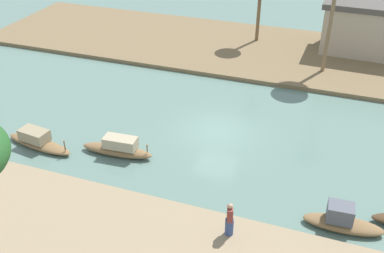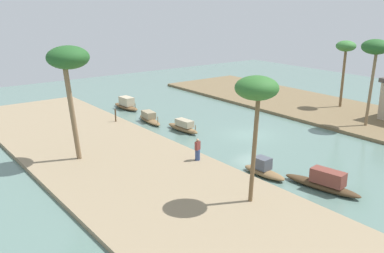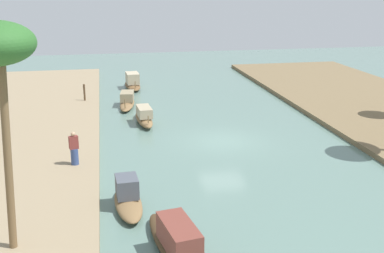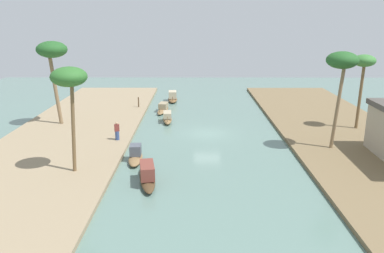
{
  "view_description": "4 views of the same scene",
  "coord_description": "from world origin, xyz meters",
  "px_view_note": "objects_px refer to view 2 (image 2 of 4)",
  "views": [
    {
      "loc": [
        6.03,
        -21.33,
        14.01
      ],
      "look_at": [
        -1.16,
        -1.2,
        0.78
      ],
      "focal_mm": 41.84,
      "sensor_mm": 36.0,
      "label": 1
    },
    {
      "loc": [
        26.59,
        -26.18,
        11.5
      ],
      "look_at": [
        -3.62,
        -3.62,
        0.55
      ],
      "focal_mm": 41.03,
      "sensor_mm": 36.0,
      "label": 2
    },
    {
      "loc": [
        24.52,
        -6.42,
        8.58
      ],
      "look_at": [
        -0.57,
        -1.67,
        0.78
      ],
      "focal_mm": 44.1,
      "sensor_mm": 36.0,
      "label": 3
    },
    {
      "loc": [
        35.32,
        -1.3,
        10.64
      ],
      "look_at": [
        0.33,
        -1.45,
        0.79
      ],
      "focal_mm": 36.23,
      "sensor_mm": 36.0,
      "label": 4
    }
  ],
  "objects_px": {
    "mooring_post": "(116,115)",
    "sampan_with_red_awning": "(126,104)",
    "person_on_near_bank": "(198,151)",
    "palm_tree_left_far": "(257,91)",
    "palm_tree_left_near": "(68,61)",
    "sampan_open_hull": "(183,127)",
    "palm_tree_right_tall": "(375,49)",
    "sampan_downstream_large": "(149,118)",
    "palm_tree_right_short": "(346,49)",
    "sampan_upstream_small": "(324,182)",
    "sampan_with_tall_canopy": "(264,170)"
  },
  "relations": [
    {
      "from": "sampan_upstream_small",
      "to": "palm_tree_left_far",
      "type": "xyz_separation_m",
      "value": [
        -1.17,
        -5.08,
        6.24
      ]
    },
    {
      "from": "sampan_with_red_awning",
      "to": "person_on_near_bank",
      "type": "relative_size",
      "value": 2.61
    },
    {
      "from": "sampan_downstream_large",
      "to": "palm_tree_left_near",
      "type": "height_order",
      "value": "palm_tree_left_near"
    },
    {
      "from": "sampan_downstream_large",
      "to": "person_on_near_bank",
      "type": "distance_m",
      "value": 12.22
    },
    {
      "from": "palm_tree_left_near",
      "to": "person_on_near_bank",
      "type": "bearing_deg",
      "value": 52.04
    },
    {
      "from": "sampan_with_red_awning",
      "to": "palm_tree_right_tall",
      "type": "relative_size",
      "value": 0.54
    },
    {
      "from": "sampan_upstream_small",
      "to": "palm_tree_right_tall",
      "type": "height_order",
      "value": "palm_tree_right_tall"
    },
    {
      "from": "person_on_near_bank",
      "to": "palm_tree_left_far",
      "type": "height_order",
      "value": "palm_tree_left_far"
    },
    {
      "from": "person_on_near_bank",
      "to": "mooring_post",
      "type": "relative_size",
      "value": 1.35
    },
    {
      "from": "sampan_upstream_small",
      "to": "palm_tree_left_near",
      "type": "relative_size",
      "value": 0.64
    },
    {
      "from": "sampan_with_red_awning",
      "to": "palm_tree_right_short",
      "type": "bearing_deg",
      "value": 49.57
    },
    {
      "from": "palm_tree_right_tall",
      "to": "person_on_near_bank",
      "type": "bearing_deg",
      "value": -96.36
    },
    {
      "from": "sampan_downstream_large",
      "to": "person_on_near_bank",
      "type": "bearing_deg",
      "value": -7.43
    },
    {
      "from": "palm_tree_left_near",
      "to": "palm_tree_right_tall",
      "type": "bearing_deg",
      "value": 73.47
    },
    {
      "from": "palm_tree_left_far",
      "to": "sampan_downstream_large",
      "type": "bearing_deg",
      "value": 166.32
    },
    {
      "from": "sampan_open_hull",
      "to": "palm_tree_right_tall",
      "type": "relative_size",
      "value": 0.51
    },
    {
      "from": "sampan_upstream_small",
      "to": "palm_tree_left_far",
      "type": "height_order",
      "value": "palm_tree_left_far"
    },
    {
      "from": "mooring_post",
      "to": "palm_tree_left_far",
      "type": "height_order",
      "value": "palm_tree_left_far"
    },
    {
      "from": "person_on_near_bank",
      "to": "palm_tree_left_far",
      "type": "bearing_deg",
      "value": -119.46
    },
    {
      "from": "person_on_near_bank",
      "to": "palm_tree_right_short",
      "type": "xyz_separation_m",
      "value": [
        -3.86,
        22.54,
        5.48
      ]
    },
    {
      "from": "person_on_near_bank",
      "to": "palm_tree_right_short",
      "type": "distance_m",
      "value": 23.52
    },
    {
      "from": "palm_tree_right_short",
      "to": "palm_tree_right_tall",
      "type": "bearing_deg",
      "value": -35.99
    },
    {
      "from": "sampan_downstream_large",
      "to": "palm_tree_left_near",
      "type": "bearing_deg",
      "value": -50.55
    },
    {
      "from": "palm_tree_left_near",
      "to": "palm_tree_left_far",
      "type": "relative_size",
      "value": 1.13
    },
    {
      "from": "sampan_open_hull",
      "to": "person_on_near_bank",
      "type": "height_order",
      "value": "person_on_near_bank"
    },
    {
      "from": "sampan_open_hull",
      "to": "palm_tree_left_near",
      "type": "height_order",
      "value": "palm_tree_left_near"
    },
    {
      "from": "sampan_with_red_awning",
      "to": "sampan_downstream_large",
      "type": "height_order",
      "value": "sampan_with_red_awning"
    },
    {
      "from": "sampan_with_tall_canopy",
      "to": "sampan_upstream_small",
      "type": "relative_size",
      "value": 0.66
    },
    {
      "from": "palm_tree_right_tall",
      "to": "sampan_open_hull",
      "type": "bearing_deg",
      "value": -122.96
    },
    {
      "from": "palm_tree_left_far",
      "to": "sampan_open_hull",
      "type": "bearing_deg",
      "value": 159.39
    },
    {
      "from": "person_on_near_bank",
      "to": "palm_tree_right_tall",
      "type": "bearing_deg",
      "value": -24.07
    },
    {
      "from": "mooring_post",
      "to": "palm_tree_left_near",
      "type": "relative_size",
      "value": 0.15
    },
    {
      "from": "sampan_downstream_large",
      "to": "palm_tree_right_tall",
      "type": "relative_size",
      "value": 0.56
    },
    {
      "from": "sampan_with_tall_canopy",
      "to": "mooring_post",
      "type": "distance_m",
      "value": 17.52
    },
    {
      "from": "sampan_with_tall_canopy",
      "to": "sampan_open_hull",
      "type": "distance_m",
      "value": 11.8
    },
    {
      "from": "sampan_with_tall_canopy",
      "to": "palm_tree_right_short",
      "type": "distance_m",
      "value": 22.75
    },
    {
      "from": "sampan_upstream_small",
      "to": "palm_tree_right_tall",
      "type": "relative_size",
      "value": 0.67
    },
    {
      "from": "palm_tree_left_near",
      "to": "palm_tree_left_far",
      "type": "xyz_separation_m",
      "value": [
        12.61,
        5.51,
        -0.71
      ]
    },
    {
      "from": "sampan_open_hull",
      "to": "palm_tree_right_tall",
      "type": "bearing_deg",
      "value": 53.1
    },
    {
      "from": "sampan_upstream_small",
      "to": "person_on_near_bank",
      "type": "bearing_deg",
      "value": -166.4
    },
    {
      "from": "sampan_open_hull",
      "to": "sampan_with_red_awning",
      "type": "bearing_deg",
      "value": 176.14
    },
    {
      "from": "person_on_near_bank",
      "to": "mooring_post",
      "type": "xyz_separation_m",
      "value": [
        -12.96,
        0.1,
        -0.11
      ]
    },
    {
      "from": "sampan_with_red_awning",
      "to": "palm_tree_right_short",
      "type": "xyz_separation_m",
      "value": [
        14.03,
        18.63,
        6.0
      ]
    },
    {
      "from": "sampan_downstream_large",
      "to": "palm_tree_right_tall",
      "type": "distance_m",
      "value": 21.62
    },
    {
      "from": "sampan_downstream_large",
      "to": "person_on_near_bank",
      "type": "relative_size",
      "value": 2.69
    },
    {
      "from": "sampan_with_tall_canopy",
      "to": "person_on_near_bank",
      "type": "relative_size",
      "value": 2.14
    },
    {
      "from": "palm_tree_left_far",
      "to": "palm_tree_right_tall",
      "type": "relative_size",
      "value": 0.93
    },
    {
      "from": "palm_tree_left_near",
      "to": "sampan_upstream_small",
      "type": "bearing_deg",
      "value": 37.53
    },
    {
      "from": "sampan_upstream_small",
      "to": "sampan_open_hull",
      "type": "bearing_deg",
      "value": 169.03
    },
    {
      "from": "mooring_post",
      "to": "sampan_with_red_awning",
      "type": "bearing_deg",
      "value": 142.26
    }
  ]
}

